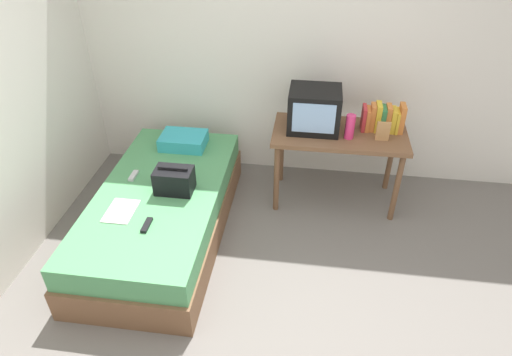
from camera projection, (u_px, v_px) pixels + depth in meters
The scene contains 13 objects.
ground_plane at pixel (263, 318), 3.16m from camera, with size 8.00×8.00×0.00m, color slate.
wall_back at pixel (292, 44), 4.04m from camera, with size 5.20×0.10×2.60m, color silver.
bed at pixel (163, 212), 3.77m from camera, with size 1.00×2.00×0.47m.
desk at pixel (339, 141), 3.94m from camera, with size 1.16×0.60×0.72m.
tv at pixel (314, 109), 3.84m from camera, with size 0.44×0.39×0.36m.
water_bottle at pixel (350, 127), 3.74m from camera, with size 0.08×0.08×0.21m, color #E53372.
book_row at pixel (383, 118), 3.86m from camera, with size 0.35×0.16×0.25m.
picture_frame at pixel (383, 131), 3.72m from camera, with size 0.11×0.02×0.17m, color #B27F4C.
pillow at pixel (184, 140), 4.16m from camera, with size 0.41×0.31×0.12m, color #33A8B7.
handbag at pixel (174, 180), 3.56m from camera, with size 0.30×0.20×0.22m.
magazine at pixel (121, 211), 3.40m from camera, with size 0.21×0.29×0.01m, color white.
remote_dark at pixel (147, 225), 3.25m from camera, with size 0.04×0.16×0.02m, color black.
remote_silver at pixel (133, 176), 3.77m from camera, with size 0.04×0.14×0.02m, color #B7B7BC.
Camera 1 is at (0.23, -2.01, 2.62)m, focal length 31.43 mm.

